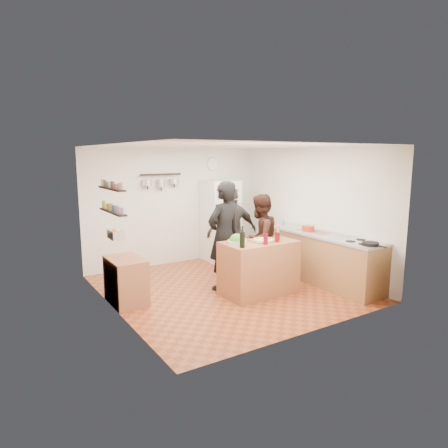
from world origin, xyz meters
TOP-DOWN VIEW (x-y plane):
  - room_shell at (0.00, 0.39)m, footprint 4.20×4.20m
  - prep_island at (0.32, -0.51)m, footprint 1.25×0.72m
  - pizza_board at (0.40, -0.53)m, footprint 0.42×0.34m
  - pizza at (0.40, -0.53)m, footprint 0.34×0.34m
  - salad_bowl at (-0.10, -0.46)m, footprint 0.30×0.30m
  - wine_bottle at (-0.18, -0.73)m, footprint 0.08×0.08m
  - wine_glass_near at (0.27, -0.75)m, footprint 0.07×0.07m
  - wine_glass_far at (0.54, -0.71)m, footprint 0.07×0.07m
  - pepper_mill at (0.77, -0.46)m, footprint 0.06×0.06m
  - salt_canister at (0.62, -0.63)m, footprint 0.09×0.09m
  - person_left at (-0.05, 0.02)m, footprint 0.77×0.58m
  - person_center at (0.67, -0.07)m, footprint 0.97×0.87m
  - person_back at (0.46, 0.53)m, footprint 1.08×0.55m
  - counter_run at (1.70, -0.55)m, footprint 0.63×2.63m
  - stove_top at (1.70, -1.50)m, footprint 0.60×0.62m
  - skillet at (1.60, -1.74)m, footprint 0.27×0.27m
  - sink at (1.70, 0.30)m, footprint 0.50×0.80m
  - cutting_board at (1.70, -0.51)m, footprint 0.30×0.40m
  - red_bowl at (1.65, -0.29)m, footprint 0.24×0.24m
  - fridge at (0.95, 1.75)m, footprint 0.70×0.68m
  - wall_clock at (0.95, 2.08)m, footprint 0.30×0.03m
  - spice_shelf_lower at (-1.93, 0.20)m, footprint 0.12×1.00m
  - spice_shelf_upper at (-1.93, 0.20)m, footprint 0.12×1.00m
  - produce_basket at (-1.90, 0.20)m, footprint 0.18×0.35m
  - side_table at (-1.74, 0.29)m, footprint 0.50×0.80m
  - pot_rack at (-0.35, 2.00)m, footprint 0.90×0.04m

SIDE VIEW (x-z plane):
  - side_table at x=-1.74m, z-range 0.00..0.73m
  - counter_run at x=1.70m, z-range 0.00..0.90m
  - prep_island at x=0.32m, z-range 0.00..0.91m
  - person_center at x=0.67m, z-range 0.00..1.66m
  - person_back at x=0.46m, z-range 0.00..1.77m
  - fridge at x=0.95m, z-range 0.00..1.80m
  - stove_top at x=1.70m, z-range 0.90..0.92m
  - cutting_board at x=1.70m, z-range 0.90..0.92m
  - sink at x=1.70m, z-range 0.90..0.93m
  - pizza_board at x=0.40m, z-range 0.91..0.93m
  - pizza at x=0.40m, z-range 0.93..0.95m
  - salad_bowl at x=-0.10m, z-range 0.91..0.97m
  - skillet at x=1.60m, z-range 0.92..0.97m
  - person_left at x=-0.05m, z-range 0.00..1.91m
  - red_bowl at x=1.65m, z-range 0.92..1.02m
  - salt_canister at x=0.62m, z-range 0.91..1.05m
  - wine_glass_far at x=0.54m, z-range 0.91..1.08m
  - wine_glass_near at x=0.27m, z-range 0.91..1.09m
  - pepper_mill at x=0.77m, z-range 0.91..1.10m
  - wine_bottle at x=-0.18m, z-range 0.91..1.16m
  - produce_basket at x=-1.90m, z-range 1.08..1.22m
  - room_shell at x=0.00m, z-range -0.85..3.35m
  - spice_shelf_lower at x=-1.93m, z-range 1.49..1.51m
  - spice_shelf_upper at x=-1.93m, z-range 1.84..1.86m
  - pot_rack at x=-0.35m, z-range 1.93..1.97m
  - wall_clock at x=0.95m, z-range 2.00..2.30m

